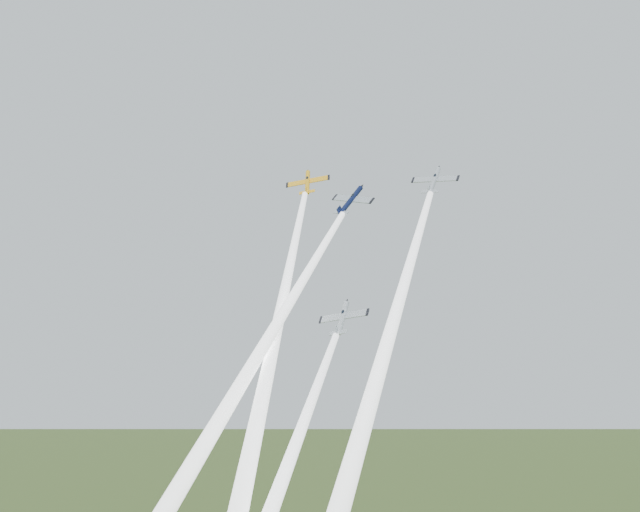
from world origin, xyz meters
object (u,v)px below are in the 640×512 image
at_px(plane_navy, 351,200).
at_px(plane_yellow, 307,182).
at_px(plane_silver_right, 434,180).
at_px(plane_silver_low, 342,318).

bearing_deg(plane_navy, plane_yellow, 164.03).
bearing_deg(plane_yellow, plane_silver_right, -27.65).
height_order(plane_navy, plane_silver_right, plane_silver_right).
xyz_separation_m(plane_yellow, plane_silver_right, (25.09, -3.86, -3.40)).
xyz_separation_m(plane_yellow, plane_navy, (11.54, -5.92, -5.54)).
distance_m(plane_silver_right, plane_silver_low, 27.18).
bearing_deg(plane_silver_low, plane_silver_right, 53.88).
relative_size(plane_navy, plane_silver_right, 1.07).
xyz_separation_m(plane_yellow, plane_silver_low, (16.01, -17.31, -25.20)).
bearing_deg(plane_silver_low, plane_yellow, 130.67).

